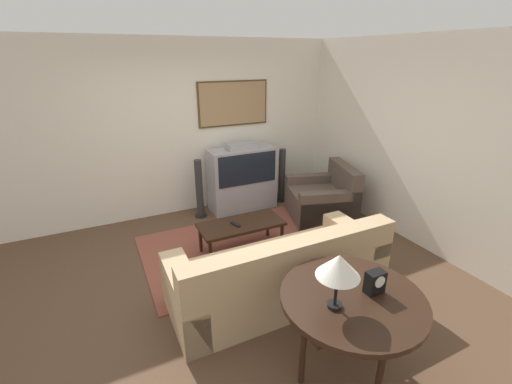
{
  "coord_description": "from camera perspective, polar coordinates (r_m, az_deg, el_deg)",
  "views": [
    {
      "loc": [
        -1.21,
        -3.17,
        2.44
      ],
      "look_at": [
        0.62,
        0.63,
        0.75
      ],
      "focal_mm": 24.0,
      "sensor_mm": 36.0,
      "label": 1
    }
  ],
  "objects": [
    {
      "name": "table_lamp",
      "position": [
        2.47,
        13.59,
        -11.98
      ],
      "size": [
        0.31,
        0.31,
        0.43
      ],
      "color": "black",
      "rests_on": "console_table"
    },
    {
      "name": "coffee_table",
      "position": [
        4.48,
        -2.47,
        -5.67
      ],
      "size": [
        1.1,
        0.5,
        0.42
      ],
      "color": "black",
      "rests_on": "ground_plane"
    },
    {
      "name": "speaker_tower_right",
      "position": [
        6.04,
        4.33,
        2.54
      ],
      "size": [
        0.19,
        0.19,
        0.95
      ],
      "color": "black",
      "rests_on": "ground_plane"
    },
    {
      "name": "ground_plane",
      "position": [
        4.18,
        -4.08,
        -13.93
      ],
      "size": [
        12.0,
        12.0,
        0.0
      ],
      "primitive_type": "plane",
      "color": "brown"
    },
    {
      "name": "wall_back",
      "position": [
        5.55,
        -12.72,
        10.05
      ],
      "size": [
        12.0,
        0.1,
        2.7
      ],
      "color": "silver",
      "rests_on": "ground_plane"
    },
    {
      "name": "mantel_clock",
      "position": [
        2.83,
        19.21,
        -14.01
      ],
      "size": [
        0.15,
        0.1,
        0.18
      ],
      "color": "black",
      "rests_on": "console_table"
    },
    {
      "name": "console_table",
      "position": [
        2.84,
        15.74,
        -17.4
      ],
      "size": [
        1.1,
        1.1,
        0.75
      ],
      "color": "black",
      "rests_on": "ground_plane"
    },
    {
      "name": "area_rug",
      "position": [
        4.74,
        -2.43,
        -9.07
      ],
      "size": [
        2.58,
        1.78,
        0.01
      ],
      "color": "brown",
      "rests_on": "ground_plane"
    },
    {
      "name": "speaker_tower_left",
      "position": [
        5.49,
        -9.42,
        0.25
      ],
      "size": [
        0.19,
        0.19,
        0.95
      ],
      "color": "black",
      "rests_on": "ground_plane"
    },
    {
      "name": "wall_right",
      "position": [
        5.1,
        24.28,
        7.58
      ],
      "size": [
        0.06,
        12.0,
        2.7
      ],
      "color": "silver",
      "rests_on": "ground_plane"
    },
    {
      "name": "couch",
      "position": [
        3.7,
        4.04,
        -13.49
      ],
      "size": [
        2.27,
        0.9,
        0.85
      ],
      "rotation": [
        0.0,
        0.0,
        3.14
      ],
      "color": "tan",
      "rests_on": "ground_plane"
    },
    {
      "name": "armchair",
      "position": [
        5.55,
        11.02,
        -1.37
      ],
      "size": [
        1.16,
        1.18,
        0.86
      ],
      "rotation": [
        0.0,
        0.0,
        -1.86
      ],
      "color": "brown",
      "rests_on": "ground_plane"
    },
    {
      "name": "tv",
      "position": [
        5.71,
        -2.3,
        2.34
      ],
      "size": [
        1.1,
        0.47,
        1.13
      ],
      "color": "#9E9EA3",
      "rests_on": "ground_plane"
    },
    {
      "name": "remote",
      "position": [
        4.41,
        -3.43,
        -5.41
      ],
      "size": [
        0.09,
        0.17,
        0.02
      ],
      "color": "black",
      "rests_on": "coffee_table"
    }
  ]
}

